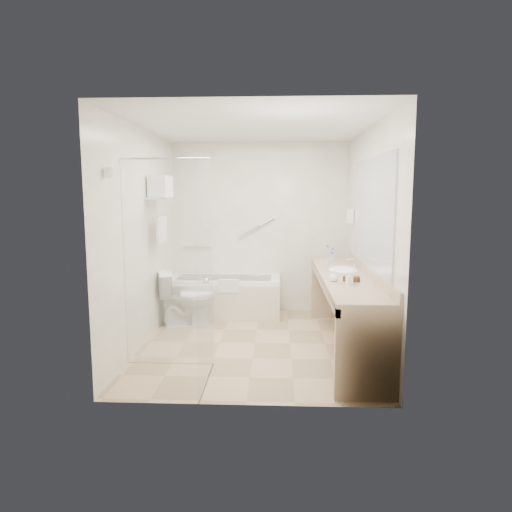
{
  "coord_description": "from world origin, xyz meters",
  "views": [
    {
      "loc": [
        0.25,
        -5.21,
        1.78
      ],
      "look_at": [
        0.0,
        0.3,
        1.0
      ],
      "focal_mm": 32.0,
      "sensor_mm": 36.0,
      "label": 1
    }
  ],
  "objects_px": {
    "vanity_counter": "(345,294)",
    "toilet": "(187,298)",
    "amenity_basket": "(351,279)",
    "water_bottle_left": "(332,261)",
    "bathtub": "(225,296)"
  },
  "relations": [
    {
      "from": "bathtub",
      "to": "vanity_counter",
      "type": "height_order",
      "value": "vanity_counter"
    },
    {
      "from": "bathtub",
      "to": "water_bottle_left",
      "type": "distance_m",
      "value": 1.85
    },
    {
      "from": "vanity_counter",
      "to": "amenity_basket",
      "type": "distance_m",
      "value": 0.41
    },
    {
      "from": "toilet",
      "to": "water_bottle_left",
      "type": "distance_m",
      "value": 2.01
    },
    {
      "from": "amenity_basket",
      "to": "water_bottle_left",
      "type": "xyz_separation_m",
      "value": [
        -0.11,
        0.75,
        0.07
      ]
    },
    {
      "from": "bathtub",
      "to": "toilet",
      "type": "xyz_separation_m",
      "value": [
        -0.45,
        -0.54,
        0.09
      ]
    },
    {
      "from": "water_bottle_left",
      "to": "amenity_basket",
      "type": "bearing_deg",
      "value": -81.27
    },
    {
      "from": "vanity_counter",
      "to": "toilet",
      "type": "bearing_deg",
      "value": 156.71
    },
    {
      "from": "toilet",
      "to": "bathtub",
      "type": "bearing_deg",
      "value": -58.62
    },
    {
      "from": "vanity_counter",
      "to": "toilet",
      "type": "height_order",
      "value": "vanity_counter"
    },
    {
      "from": "bathtub",
      "to": "amenity_basket",
      "type": "xyz_separation_m",
      "value": [
        1.54,
        -1.72,
        0.6
      ]
    },
    {
      "from": "amenity_basket",
      "to": "water_bottle_left",
      "type": "relative_size",
      "value": 0.74
    },
    {
      "from": "bathtub",
      "to": "vanity_counter",
      "type": "relative_size",
      "value": 0.59
    },
    {
      "from": "toilet",
      "to": "water_bottle_left",
      "type": "xyz_separation_m",
      "value": [
        1.87,
        -0.44,
        0.58
      ]
    },
    {
      "from": "bathtub",
      "to": "vanity_counter",
      "type": "distance_m",
      "value": 2.09
    }
  ]
}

